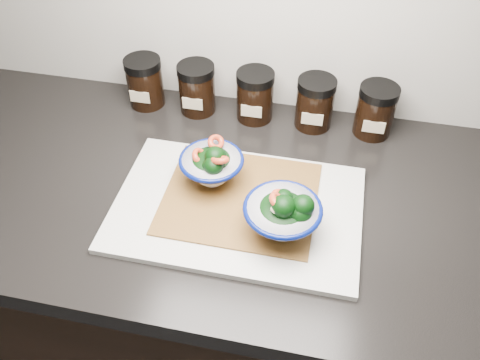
% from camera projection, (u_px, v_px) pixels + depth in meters
% --- Properties ---
extents(cabinet, '(3.43, 0.58, 0.86)m').
position_uv_depth(cabinet, '(199.00, 313.00, 1.31)').
color(cabinet, black).
rests_on(cabinet, ground).
extents(countertop, '(3.50, 0.60, 0.04)m').
position_uv_depth(countertop, '(187.00, 192.00, 1.00)').
color(countertop, black).
rests_on(countertop, cabinet).
extents(cutting_board, '(0.45, 0.30, 0.01)m').
position_uv_depth(cutting_board, '(237.00, 208.00, 0.93)').
color(cutting_board, beige).
rests_on(cutting_board, countertop).
extents(bamboo_mat, '(0.28, 0.24, 0.00)m').
position_uv_depth(bamboo_mat, '(240.00, 198.00, 0.94)').
color(bamboo_mat, olive).
rests_on(bamboo_mat, cutting_board).
extents(bowl_left, '(0.12, 0.12, 0.09)m').
position_uv_depth(bowl_left, '(212.00, 166.00, 0.94)').
color(bowl_left, white).
rests_on(bowl_left, bamboo_mat).
extents(bowl_right, '(0.13, 0.13, 0.10)m').
position_uv_depth(bowl_right, '(284.00, 215.00, 0.85)').
color(bowl_right, white).
rests_on(bowl_right, bamboo_mat).
extents(spice_jar_a, '(0.08, 0.08, 0.11)m').
position_uv_depth(spice_jar_a, '(145.00, 82.00, 1.13)').
color(spice_jar_a, black).
rests_on(spice_jar_a, countertop).
extents(spice_jar_b, '(0.08, 0.08, 0.11)m').
position_uv_depth(spice_jar_b, '(197.00, 88.00, 1.12)').
color(spice_jar_b, black).
rests_on(spice_jar_b, countertop).
extents(spice_jar_c, '(0.08, 0.08, 0.11)m').
position_uv_depth(spice_jar_c, '(255.00, 96.00, 1.10)').
color(spice_jar_c, black).
rests_on(spice_jar_c, countertop).
extents(spice_jar_d, '(0.08, 0.08, 0.11)m').
position_uv_depth(spice_jar_d, '(315.00, 103.00, 1.08)').
color(spice_jar_d, black).
rests_on(spice_jar_d, countertop).
extents(spice_jar_e, '(0.08, 0.08, 0.11)m').
position_uv_depth(spice_jar_e, '(375.00, 110.00, 1.06)').
color(spice_jar_e, black).
rests_on(spice_jar_e, countertop).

